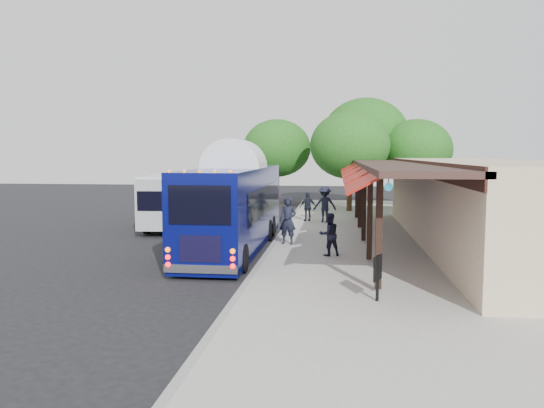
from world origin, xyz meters
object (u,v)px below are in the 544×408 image
at_px(ped_b, 329,234).
at_px(ped_d, 325,204).
at_px(ped_c, 308,207).
at_px(ped_a, 288,221).
at_px(sign_board, 378,270).
at_px(coach_bus, 235,203).
at_px(city_bus, 183,196).

distance_m(ped_b, ped_d, 9.45).
xyz_separation_m(ped_c, ped_d, (0.93, -0.31, 0.18)).
relative_size(ped_a, ped_b, 1.24).
height_order(ped_c, sign_board, ped_c).
xyz_separation_m(coach_bus, sign_board, (5.13, -7.55, -0.96)).
xyz_separation_m(city_bus, ped_a, (6.47, -6.86, -0.42)).
bearing_deg(ped_b, ped_a, -77.36).
distance_m(ped_c, sign_board, 15.85).
xyz_separation_m(coach_bus, ped_c, (2.52, 8.08, -0.96)).
relative_size(city_bus, ped_c, 6.63).
bearing_deg(ped_a, ped_c, 98.57).
xyz_separation_m(ped_b, ped_d, (-0.38, 9.44, 0.19)).
bearing_deg(coach_bus, ped_d, 66.15).
bearing_deg(city_bus, ped_c, 0.53).
bearing_deg(city_bus, ped_a, -51.23).
xyz_separation_m(city_bus, ped_d, (7.82, 0.31, -0.42)).
bearing_deg(ped_b, coach_bus, -48.15).
bearing_deg(sign_board, ped_d, 120.26).
bearing_deg(city_bus, sign_board, -62.23).
height_order(ped_a, ped_d, ped_d).
xyz_separation_m(ped_b, ped_c, (-1.31, 9.75, 0.01)).
relative_size(coach_bus, ped_b, 7.09).
xyz_separation_m(coach_bus, ped_d, (3.45, 7.78, -0.78)).
bearing_deg(sign_board, ped_c, 123.49).
relative_size(ped_b, ped_d, 0.80).
bearing_deg(coach_bus, sign_board, -55.71).
bearing_deg(ped_c, coach_bus, 47.99).
bearing_deg(ped_d, ped_b, 82.11).
relative_size(ped_a, ped_c, 1.23).
height_order(city_bus, ped_c, city_bus).
bearing_deg(ped_c, ped_d, 137.17).
distance_m(coach_bus, ped_c, 8.52).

